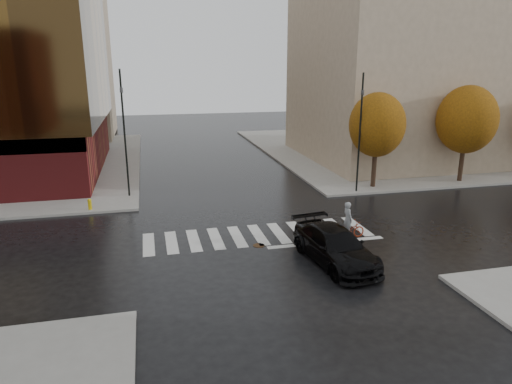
% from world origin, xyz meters
% --- Properties ---
extents(ground, '(120.00, 120.00, 0.00)m').
position_xyz_m(ground, '(0.00, 0.00, 0.00)').
color(ground, black).
rests_on(ground, ground).
extents(sidewalk_ne, '(30.00, 30.00, 0.15)m').
position_xyz_m(sidewalk_ne, '(21.00, 21.00, 0.07)').
color(sidewalk_ne, gray).
rests_on(sidewalk_ne, ground).
extents(crosswalk, '(12.00, 3.00, 0.01)m').
position_xyz_m(crosswalk, '(0.00, 0.50, 0.01)').
color(crosswalk, silver).
rests_on(crosswalk, ground).
extents(building_ne_tan, '(16.00, 16.00, 18.00)m').
position_xyz_m(building_ne_tan, '(17.00, 17.00, 9.15)').
color(building_ne_tan, tan).
rests_on(building_ne_tan, sidewalk_ne).
extents(building_nw_far, '(14.00, 12.00, 20.00)m').
position_xyz_m(building_nw_far, '(-16.00, 37.00, 10.15)').
color(building_nw_far, tan).
rests_on(building_nw_far, sidewalk_nw).
extents(tree_ne_a, '(3.80, 3.80, 6.50)m').
position_xyz_m(tree_ne_a, '(10.00, 7.40, 4.46)').
color(tree_ne_a, black).
rests_on(tree_ne_a, sidewalk_ne).
extents(tree_ne_b, '(4.20, 4.20, 6.89)m').
position_xyz_m(tree_ne_b, '(17.00, 7.40, 4.62)').
color(tree_ne_b, black).
rests_on(tree_ne_b, sidewalk_ne).
extents(sedan, '(2.82, 5.53, 1.54)m').
position_xyz_m(sedan, '(2.46, -3.57, 0.77)').
color(sedan, black).
rests_on(sedan, ground).
extents(cyclist, '(1.72, 0.71, 1.91)m').
position_xyz_m(cyclist, '(4.28, -1.00, 0.65)').
color(cyclist, maroon).
rests_on(cyclist, ground).
extents(traffic_light_nw, '(0.22, 0.19, 8.03)m').
position_xyz_m(traffic_light_nw, '(-6.60, 9.00, 4.81)').
color(traffic_light_nw, black).
rests_on(traffic_light_nw, sidewalk_nw).
extents(traffic_light_ne, '(0.18, 0.21, 7.78)m').
position_xyz_m(traffic_light_ne, '(8.32, 6.51, 4.64)').
color(traffic_light_ne, black).
rests_on(traffic_light_ne, sidewalk_ne).
extents(fire_hydrant, '(0.23, 0.23, 0.66)m').
position_xyz_m(fire_hydrant, '(-8.78, 6.50, 0.51)').
color(fire_hydrant, '#C19F0B').
rests_on(fire_hydrant, sidewalk_nw).
extents(manhole, '(0.69, 0.69, 0.01)m').
position_xyz_m(manhole, '(-0.32, -0.90, 0.01)').
color(manhole, '#482F19').
rests_on(manhole, ground).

